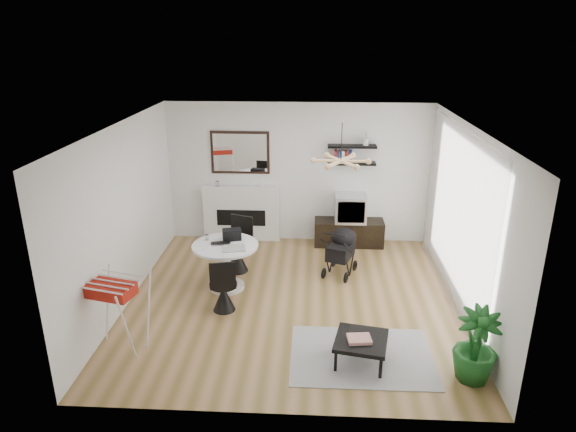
# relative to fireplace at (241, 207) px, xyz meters

# --- Properties ---
(floor) EXTENTS (5.00, 5.00, 0.00)m
(floor) POSITION_rel_fireplace_xyz_m (1.10, -2.42, -0.69)
(floor) COLOR brown
(floor) RESTS_ON ground
(ceiling) EXTENTS (5.00, 5.00, 0.00)m
(ceiling) POSITION_rel_fireplace_xyz_m (1.10, -2.42, 2.01)
(ceiling) COLOR white
(ceiling) RESTS_ON wall_back
(wall_back) EXTENTS (5.00, 0.00, 5.00)m
(wall_back) POSITION_rel_fireplace_xyz_m (1.10, 0.08, 0.66)
(wall_back) COLOR white
(wall_back) RESTS_ON floor
(wall_left) EXTENTS (0.00, 5.00, 5.00)m
(wall_left) POSITION_rel_fireplace_xyz_m (-1.40, -2.42, 0.66)
(wall_left) COLOR white
(wall_left) RESTS_ON floor
(wall_right) EXTENTS (0.00, 5.00, 5.00)m
(wall_right) POSITION_rel_fireplace_xyz_m (3.60, -2.42, 0.66)
(wall_right) COLOR white
(wall_right) RESTS_ON floor
(sheer_curtain) EXTENTS (0.04, 3.60, 2.60)m
(sheer_curtain) POSITION_rel_fireplace_xyz_m (3.50, -2.22, 0.66)
(sheer_curtain) COLOR white
(sheer_curtain) RESTS_ON wall_right
(fireplace) EXTENTS (1.50, 0.17, 2.16)m
(fireplace) POSITION_rel_fireplace_xyz_m (0.00, 0.00, 0.00)
(fireplace) COLOR white
(fireplace) RESTS_ON floor
(shelf_lower) EXTENTS (0.90, 0.25, 0.04)m
(shelf_lower) POSITION_rel_fireplace_xyz_m (2.10, -0.05, 0.91)
(shelf_lower) COLOR black
(shelf_lower) RESTS_ON wall_back
(shelf_upper) EXTENTS (0.90, 0.25, 0.04)m
(shelf_upper) POSITION_rel_fireplace_xyz_m (2.10, -0.05, 1.23)
(shelf_upper) COLOR black
(shelf_upper) RESTS_ON wall_back
(pendant_lamp) EXTENTS (0.90, 0.90, 0.10)m
(pendant_lamp) POSITION_rel_fireplace_xyz_m (1.80, -2.12, 1.46)
(pendant_lamp) COLOR tan
(pendant_lamp) RESTS_ON ceiling
(tv_console) EXTENTS (1.32, 0.46, 0.50)m
(tv_console) POSITION_rel_fireplace_xyz_m (2.10, -0.16, -0.44)
(tv_console) COLOR black
(tv_console) RESTS_ON floor
(crt_tv) EXTENTS (0.59, 0.52, 0.52)m
(crt_tv) POSITION_rel_fireplace_xyz_m (2.11, -0.17, 0.07)
(crt_tv) COLOR silver
(crt_tv) RESTS_ON tv_console
(dining_table) EXTENTS (1.05, 1.05, 0.76)m
(dining_table) POSITION_rel_fireplace_xyz_m (0.03, -2.07, -0.18)
(dining_table) COLOR white
(dining_table) RESTS_ON floor
(laptop) EXTENTS (0.34, 0.26, 0.02)m
(laptop) POSITION_rel_fireplace_xyz_m (-0.03, -2.09, 0.09)
(laptop) COLOR black
(laptop) RESTS_ON dining_table
(black_bag) EXTENTS (0.33, 0.24, 0.18)m
(black_bag) POSITION_rel_fireplace_xyz_m (0.11, -1.86, 0.17)
(black_bag) COLOR black
(black_bag) RESTS_ON dining_table
(newspaper) EXTENTS (0.41, 0.36, 0.01)m
(newspaper) POSITION_rel_fireplace_xyz_m (0.19, -2.22, 0.08)
(newspaper) COLOR beige
(newspaper) RESTS_ON dining_table
(drinking_glass) EXTENTS (0.05, 0.05, 0.09)m
(drinking_glass) POSITION_rel_fireplace_xyz_m (-0.29, -1.90, 0.12)
(drinking_glass) COLOR white
(drinking_glass) RESTS_ON dining_table
(chair_far) EXTENTS (0.50, 0.51, 0.95)m
(chair_far) POSITION_rel_fireplace_xyz_m (0.12, -1.42, -0.38)
(chair_far) COLOR black
(chair_far) RESTS_ON floor
(chair_near) EXTENTS (0.42, 0.44, 0.86)m
(chair_near) POSITION_rel_fireplace_xyz_m (0.11, -2.77, -0.41)
(chair_near) COLOR black
(chair_near) RESTS_ON floor
(drying_rack) EXTENTS (0.80, 0.77, 1.00)m
(drying_rack) POSITION_rel_fireplace_xyz_m (-1.08, -3.82, -0.16)
(drying_rack) COLOR white
(drying_rack) RESTS_ON floor
(stroller) EXTENTS (0.65, 0.80, 0.87)m
(stroller) POSITION_rel_fireplace_xyz_m (1.90, -1.41, -0.31)
(stroller) COLOR black
(stroller) RESTS_ON floor
(rug) EXTENTS (1.81, 1.31, 0.01)m
(rug) POSITION_rel_fireplace_xyz_m (2.07, -3.82, -0.68)
(rug) COLOR #9B9B9B
(rug) RESTS_ON floor
(coffee_table) EXTENTS (0.74, 0.74, 0.33)m
(coffee_table) POSITION_rel_fireplace_xyz_m (2.04, -3.93, -0.38)
(coffee_table) COLOR black
(coffee_table) RESTS_ON rug
(magazines) EXTENTS (0.31, 0.26, 0.04)m
(magazines) POSITION_rel_fireplace_xyz_m (2.01, -3.97, -0.33)
(magazines) COLOR #D84D36
(magazines) RESTS_ON coffee_table
(potted_plant) EXTENTS (0.55, 0.55, 0.93)m
(potted_plant) POSITION_rel_fireplace_xyz_m (3.35, -4.19, -0.22)
(potted_plant) COLOR #18541B
(potted_plant) RESTS_ON floor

